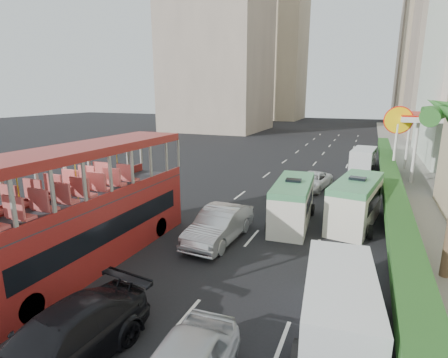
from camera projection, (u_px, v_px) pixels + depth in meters
The scene contains 15 objects.
ground_plane at pixel (220, 290), 12.98m from camera, with size 200.00×200.00×0.00m, color black.
double_decker_bus at pixel (88, 206), 14.62m from camera, with size 2.50×11.00×5.06m, color maroon.
car_silver_lane_a at pixel (219, 241), 17.33m from camera, with size 1.75×5.02×1.65m, color silver.
van_asset at pixel (311, 189), 26.75m from camera, with size 2.10×4.57×1.27m, color silver.
minibus_near at pixel (292, 203), 19.33m from camera, with size 1.83×5.49×2.43m, color silver.
minibus_far at pixel (356, 202), 19.29m from camera, with size 1.91×5.73×2.54m, color silver.
panel_van_near at pixel (339, 307), 10.25m from camera, with size 1.97×4.93×1.97m, color silver.
panel_van_far at pixel (363, 159), 33.92m from camera, with size 1.94×4.84×1.94m, color silver.
sidewalk at pixel (417, 172), 32.01m from camera, with size 6.00×120.00×0.18m, color #99968C.
kerb_wall at pixel (390, 194), 23.05m from camera, with size 0.30×44.00×1.00m, color silver.
hedge at pixel (391, 181), 22.85m from camera, with size 1.10×44.00×0.70m, color #2D6626.
shell_station at pixel (438, 147), 29.22m from camera, with size 6.50×8.00×5.50m, color silver.
tower_far_a at pixel (443, 23), 74.95m from camera, with size 14.00×14.00×44.00m, color tan.
tower_far_b at pixel (427, 45), 95.15m from camera, with size 14.00×14.00×40.00m, color tan.
tower_left_b at pixel (275, 35), 96.46m from camera, with size 16.00×16.00×46.00m, color tan.
Camera 1 is at (4.62, -10.68, 7.08)m, focal length 28.00 mm.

